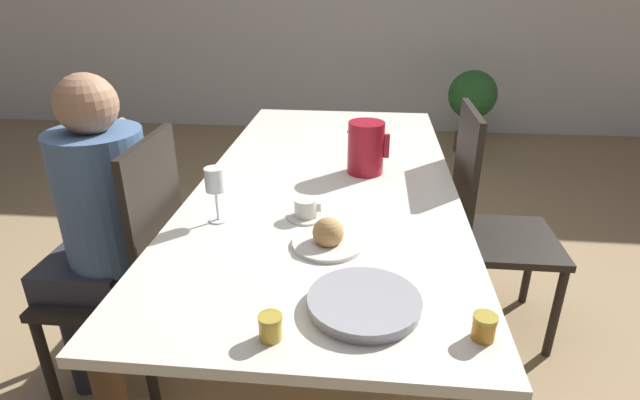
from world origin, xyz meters
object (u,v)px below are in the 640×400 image
serving_tray (364,303)px  jam_jar_amber (270,326)px  teacup_near_person (306,210)px  wine_glass_water (215,182)px  chair_person_side (132,269)px  person_seated (99,216)px  potted_plant (472,100)px  red_pitcher (366,147)px  jam_jar_red (484,326)px  chair_opposite (488,223)px  bread_plate (328,237)px

serving_tray → jam_jar_amber: jam_jar_amber is taller
teacup_near_person → wine_glass_water: bearing=-169.7°
serving_tray → chair_person_side: bearing=151.3°
person_seated → potted_plant: 3.40m
chair_person_side → red_pitcher: bearing=-61.0°
wine_glass_water → potted_plant: size_ratio=0.25×
jam_jar_red → potted_plant: size_ratio=0.08×
teacup_near_person → jam_jar_red: 0.70m
chair_opposite → jam_jar_amber: chair_opposite is taller
chair_opposite → red_pitcher: 0.61m
wine_glass_water → teacup_near_person: (0.27, 0.05, -0.10)m
chair_person_side → jam_jar_red: chair_person_side is taller
wine_glass_water → teacup_near_person: wine_glass_water is taller
chair_opposite → bread_plate: bearing=-43.7°
red_pitcher → chair_opposite: bearing=4.9°
chair_opposite → jam_jar_amber: size_ratio=16.84×
chair_person_side → wine_glass_water: chair_person_side is taller
teacup_near_person → potted_plant: (1.06, 2.90, -0.29)m
red_pitcher → person_seated: bearing=-154.9°
wine_glass_water → bread_plate: wine_glass_water is taller
teacup_near_person → person_seated: bearing=179.7°
chair_person_side → jam_jar_red: bearing=-116.1°
wine_glass_water → teacup_near_person: 0.30m
wine_glass_water → chair_person_side: bearing=174.8°
jam_jar_red → serving_tray: bearing=162.7°
chair_opposite → bread_plate: (-0.61, -0.64, 0.25)m
person_seated → serving_tray: size_ratio=4.38×
chair_person_side → bread_plate: 0.75m
teacup_near_person → chair_opposite: bearing=33.7°
person_seated → jam_jar_amber: person_seated is taller
chair_opposite → potted_plant: 2.46m
chair_opposite → teacup_near_person: (-0.70, -0.46, 0.25)m
serving_tray → red_pitcher: bearing=90.9°
person_seated → red_pitcher: (0.89, 0.42, 0.13)m
chair_opposite → bread_plate: size_ratio=4.70×
jam_jar_red → teacup_near_person: bearing=129.9°
person_seated → bread_plate: bearing=-102.6°
wine_glass_water → potted_plant: wine_glass_water is taller
person_seated → potted_plant: (1.76, 2.89, -0.23)m
wine_glass_water → person_seated: bearing=172.8°
chair_person_side → red_pitcher: 0.96m
person_seated → jam_jar_red: 1.28m
person_seated → bread_plate: size_ratio=5.65×
person_seated → teacup_near_person: size_ratio=9.42×
chair_person_side → wine_glass_water: bearing=-95.2°
red_pitcher → jam_jar_red: red_pitcher is taller
chair_opposite → teacup_near_person: 0.87m
jam_jar_red → bread_plate: bearing=134.8°
wine_glass_water → potted_plant: (1.33, 2.95, -0.40)m
chair_person_side → person_seated: 0.21m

